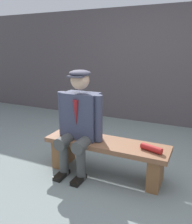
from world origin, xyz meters
TOP-DOWN VIEW (x-y plane):
  - ground_plane at (0.00, 0.00)m, footprint 30.00×30.00m
  - bench at (0.00, 0.00)m, footprint 1.49×0.42m
  - seated_man at (0.33, 0.05)m, footprint 0.59×0.55m
  - rolled_magazine at (-0.55, 0.04)m, footprint 0.25×0.14m
  - stadium_wall at (0.00, -2.36)m, footprint 12.00×0.24m

SIDE VIEW (x-z plane):
  - ground_plane at x=0.00m, z-range 0.00..0.00m
  - bench at x=0.00m, z-range 0.08..0.50m
  - rolled_magazine at x=-0.55m, z-range 0.42..0.49m
  - seated_man at x=0.33m, z-range 0.05..1.30m
  - stadium_wall at x=0.00m, z-range 0.00..2.26m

